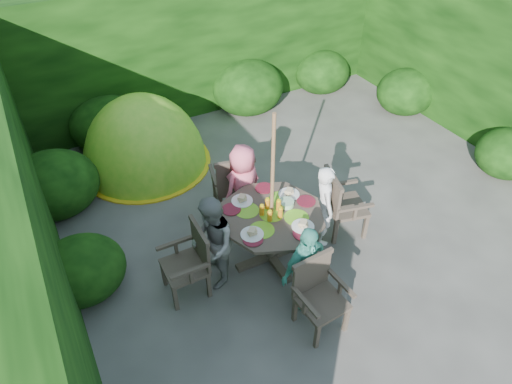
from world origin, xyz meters
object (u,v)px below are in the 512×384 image
garden_chair_front (318,294)px  child_right (324,205)px  garden_chair_right (341,203)px  garden_chair_left (190,261)px  child_left (212,244)px  child_back (243,187)px  garden_chair_back (233,183)px  patio_table (272,221)px  child_front (305,268)px  parasol_pole (272,194)px  dome_tent (147,164)px

garden_chair_front → child_right: bearing=49.3°
garden_chair_right → garden_chair_left: 2.20m
garden_chair_front → child_right: (0.83, 1.08, 0.13)m
child_left → child_back: 1.13m
garden_chair_back → garden_chair_front: bearing=102.2°
garden_chair_front → child_left: child_left is taller
garden_chair_right → child_back: bearing=67.6°
patio_table → child_front: size_ratio=1.16×
patio_table → child_right: child_right is taller
parasol_pole → garden_chair_back: (0.01, 1.10, -0.58)m
parasol_pole → child_front: size_ratio=1.84×
garden_chair_left → child_front: 1.36m
child_back → dome_tent: size_ratio=0.52×
garden_chair_left → child_front: size_ratio=0.77×
garden_chair_left → garden_chair_front: bearing=44.5°
dome_tent → garden_chair_back: bearing=-69.5°
garden_chair_front → child_back: size_ratio=0.69×
garden_chair_left → child_left: size_ratio=0.71×
garden_chair_left → dome_tent: (0.32, 2.83, -0.49)m
patio_table → child_front: (-0.02, -0.80, -0.07)m
child_left → garden_chair_left: bearing=-74.8°
child_left → child_front: bearing=60.3°
garden_chair_back → dome_tent: size_ratio=0.39×
parasol_pole → child_front: 0.94m
child_left → dome_tent: bearing=-163.9°
garden_chair_back → child_back: size_ratio=0.75×
parasol_pole → garden_chair_right: bearing=-0.2°
child_right → child_front: 1.13m
garden_chair_right → garden_chair_front: garden_chair_right is taller
patio_table → garden_chair_back: size_ratio=1.43×
garden_chair_left → child_left: bearing=89.6°
garden_chair_left → dome_tent: 2.89m
child_left → child_front: (0.78, -0.82, -0.05)m
garden_chair_front → garden_chair_left: bearing=130.3°
garden_chair_left → dome_tent: bearing=174.5°
child_left → dome_tent: size_ratio=0.52×
patio_table → parasol_pole: 0.44m
patio_table → garden_chair_left: 1.12m
garden_chair_back → dome_tent: dome_tent is taller
parasol_pole → child_left: (-0.80, 0.02, -0.46)m
patio_table → garden_chair_left: (-1.10, 0.02, -0.17)m
garden_chair_back → dome_tent: (-0.78, 1.76, -0.52)m
parasol_pole → child_back: (0.02, 0.80, -0.45)m
garden_chair_right → child_back: size_ratio=0.74×
child_right → child_front: size_ratio=1.02×
patio_table → dome_tent: 3.03m
patio_table → child_left: child_left is taller
garden_chair_right → child_right: bearing=106.8°
child_left → dome_tent: (0.02, 2.84, -0.64)m
garden_chair_front → child_right: 1.37m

